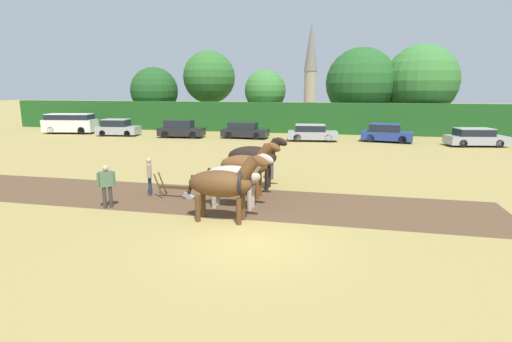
{
  "coord_description": "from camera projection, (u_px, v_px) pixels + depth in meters",
  "views": [
    {
      "loc": [
        2.68,
        -11.03,
        4.56
      ],
      "look_at": [
        -0.93,
        5.09,
        1.1
      ],
      "focal_mm": 28.0,
      "sensor_mm": 36.0,
      "label": 1
    }
  ],
  "objects": [
    {
      "name": "tree_center",
      "position": [
        361.0,
        83.0,
        42.94
      ],
      "size": [
        7.51,
        7.51,
        8.79
      ],
      "color": "#423323",
      "rests_on": "ground"
    },
    {
      "name": "tree_far_left",
      "position": [
        154.0,
        91.0,
        46.45
      ],
      "size": [
        5.44,
        5.44,
        6.9
      ],
      "color": "#4C3823",
      "rests_on": "ground"
    },
    {
      "name": "plow",
      "position": [
        178.0,
        190.0,
        16.76
      ],
      "size": [
        1.7,
        0.46,
        1.13
      ],
      "rotation": [
        0.0,
        0.0,
        -0.0
      ],
      "color": "#4C331E",
      "rests_on": "ground"
    },
    {
      "name": "plowed_furrow_strip",
      "position": [
        141.0,
        195.0,
        17.21
      ],
      "size": [
        29.18,
        4.4,
        0.01
      ],
      "primitive_type": "cube",
      "rotation": [
        0.0,
        0.0,
        -0.0
      ],
      "color": "brown",
      "rests_on": "ground"
    },
    {
      "name": "parked_car_far_right",
      "position": [
        475.0,
        137.0,
        31.53
      ],
      "size": [
        4.75,
        2.64,
        1.43
      ],
      "rotation": [
        0.0,
        0.0,
        0.19
      ],
      "color": "#9E9EA8",
      "rests_on": "ground"
    },
    {
      "name": "draft_horse_trail_left",
      "position": [
        246.0,
        166.0,
        16.72
      ],
      "size": [
        2.73,
        0.97,
        2.45
      ],
      "rotation": [
        0.0,
        0.0,
        -0.0
      ],
      "color": "brown",
      "rests_on": "ground"
    },
    {
      "name": "farmer_beside_team",
      "position": [
        271.0,
        160.0,
        19.97
      ],
      "size": [
        0.32,
        0.67,
        1.73
      ],
      "rotation": [
        0.0,
        0.0,
        -0.26
      ],
      "color": "#4C4C4C",
      "rests_on": "ground"
    },
    {
      "name": "draft_horse_trail_right",
      "position": [
        254.0,
        157.0,
        18.23
      ],
      "size": [
        2.89,
        1.04,
        2.46
      ],
      "rotation": [
        0.0,
        0.0,
        -0.0
      ],
      "color": "black",
      "rests_on": "ground"
    },
    {
      "name": "parked_car_left",
      "position": [
        118.0,
        128.0,
        38.46
      ],
      "size": [
        4.12,
        2.25,
        1.59
      ],
      "rotation": [
        0.0,
        0.0,
        0.12
      ],
      "color": "#9E9EA8",
      "rests_on": "ground"
    },
    {
      "name": "parked_van",
      "position": [
        70.0,
        123.0,
        40.32
      ],
      "size": [
        5.29,
        2.78,
        1.98
      ],
      "rotation": [
        0.0,
        0.0,
        0.17
      ],
      "color": "silver",
      "rests_on": "ground"
    },
    {
      "name": "parked_car_center_left",
      "position": [
        181.0,
        129.0,
        37.05
      ],
      "size": [
        4.31,
        2.03,
        1.6
      ],
      "rotation": [
        0.0,
        0.0,
        0.08
      ],
      "color": "black",
      "rests_on": "ground"
    },
    {
      "name": "farmer_at_plow",
      "position": [
        149.0,
        174.0,
        17.11
      ],
      "size": [
        0.39,
        0.6,
        1.63
      ],
      "rotation": [
        0.0,
        0.0,
        0.45
      ],
      "color": "#28334C",
      "rests_on": "ground"
    },
    {
      "name": "parked_car_center_right",
      "position": [
        312.0,
        133.0,
        34.67
      ],
      "size": [
        4.41,
        2.28,
        1.43
      ],
      "rotation": [
        0.0,
        0.0,
        0.11
      ],
      "color": "#9E9EA8",
      "rests_on": "ground"
    },
    {
      "name": "draft_horse_lead_right",
      "position": [
        236.0,
        176.0,
        15.21
      ],
      "size": [
        2.82,
        0.85,
        2.24
      ],
      "rotation": [
        0.0,
        0.0,
        -0.0
      ],
      "color": "#B2A38E",
      "rests_on": "ground"
    },
    {
      "name": "draft_horse_lead_left",
      "position": [
        223.0,
        183.0,
        13.67
      ],
      "size": [
        2.96,
        0.98,
        2.44
      ],
      "rotation": [
        0.0,
        0.0,
        -0.0
      ],
      "color": "#513319",
      "rests_on": "ground"
    },
    {
      "name": "tree_center_right",
      "position": [
        421.0,
        81.0,
        41.69
      ],
      "size": [
        7.51,
        7.51,
        8.99
      ],
      "color": "#4C3823",
      "rests_on": "ground"
    },
    {
      "name": "church_spire",
      "position": [
        311.0,
        64.0,
        79.5
      ],
      "size": [
        2.67,
        2.67,
        17.34
      ],
      "color": "gray",
      "rests_on": "ground"
    },
    {
      "name": "ground_plane",
      "position": [
        249.0,
        242.0,
        12.04
      ],
      "size": [
        240.0,
        240.0,
        0.0
      ],
      "primitive_type": "plane",
      "color": "#998447"
    },
    {
      "name": "hedgerow",
      "position": [
        319.0,
        118.0,
        40.28
      ],
      "size": [
        69.72,
        1.29,
        3.08
      ],
      "primitive_type": "cube",
      "color": "#1E511E",
      "rests_on": "ground"
    },
    {
      "name": "parked_car_right",
      "position": [
        386.0,
        133.0,
        34.0
      ],
      "size": [
        4.38,
        2.42,
        1.55
      ],
      "rotation": [
        0.0,
        0.0,
        -0.17
      ],
      "color": "navy",
      "rests_on": "ground"
    },
    {
      "name": "parked_car_center",
      "position": [
        244.0,
        131.0,
        36.53
      ],
      "size": [
        4.26,
        1.98,
        1.43
      ],
      "rotation": [
        0.0,
        0.0,
        -0.04
      ],
      "color": "black",
      "rests_on": "ground"
    },
    {
      "name": "tree_left",
      "position": [
        209.0,
        77.0,
        46.72
      ],
      "size": [
        6.07,
        6.07,
        8.78
      ],
      "color": "#4C3823",
      "rests_on": "ground"
    },
    {
      "name": "tree_center_left",
      "position": [
        265.0,
        91.0,
        43.25
      ],
      "size": [
        4.48,
        4.48,
        6.48
      ],
      "color": "#423323",
      "rests_on": "ground"
    },
    {
      "name": "farmer_onlooker_left",
      "position": [
        106.0,
        183.0,
        15.25
      ],
      "size": [
        0.53,
        0.47,
        1.68
      ],
      "rotation": [
        0.0,
        0.0,
        -0.86
      ],
      "color": "#38332D",
      "rests_on": "ground"
    }
  ]
}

